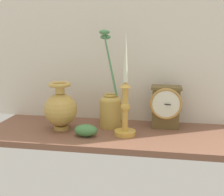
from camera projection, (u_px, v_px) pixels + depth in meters
The scene contains 7 objects.
ground_plane at pixel (108, 134), 119.38cm from camera, with size 100.00×36.00×2.40cm, color brown.
back_wall at pixel (115, 49), 130.03cm from camera, with size 120.00×2.00×65.00cm, color silver.
mantel_clock at pixel (166, 106), 122.11cm from camera, with size 13.30×9.48×17.74cm.
candlestick_tall_left at pixel (125, 105), 112.09cm from camera, with size 8.46×8.46×40.24cm.
brass_vase_bulbous at pixel (61, 109), 119.82cm from camera, with size 13.62×13.62×19.75cm.
brass_vase_jar at pixel (111, 107), 122.92cm from camera, with size 9.64×9.16×40.72cm.
ivy_sprig at pixel (86, 130), 113.02cm from camera, with size 9.10×6.37×4.64cm.
Camera 1 is at (20.67, -111.61, 38.67)cm, focal length 46.67 mm.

